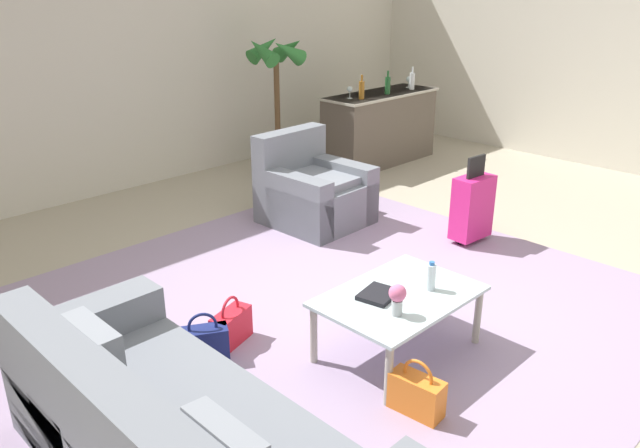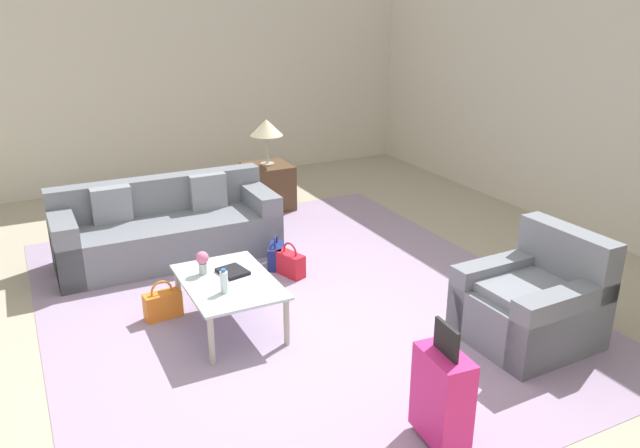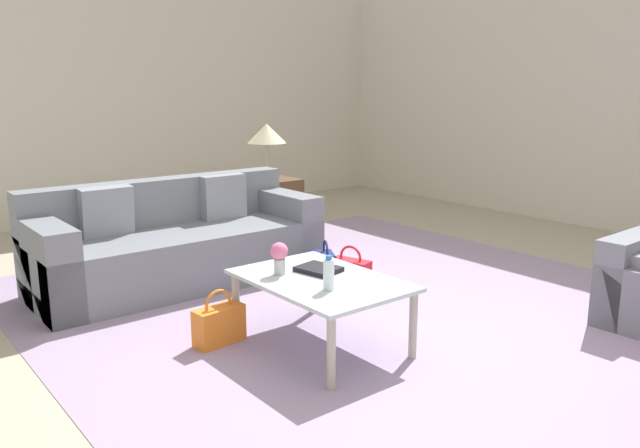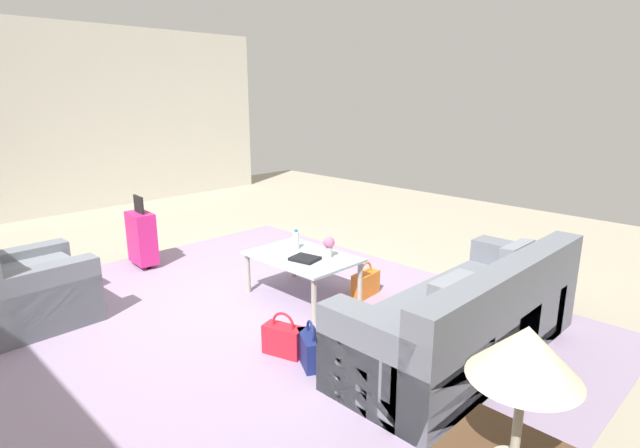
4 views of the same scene
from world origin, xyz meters
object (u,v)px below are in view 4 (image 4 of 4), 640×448
(table_lamp, at_px, (526,356))
(handbag_red, at_px, (283,339))
(flower_vase, at_px, (329,245))
(armchair, at_px, (19,293))
(coffee_table_book, at_px, (305,259))
(couch, at_px, (472,323))
(handbag_navy, at_px, (311,349))
(handbag_orange, at_px, (366,283))
(water_bottle, at_px, (296,240))
(coffee_table, at_px, (302,260))
(suitcase_magenta, at_px, (142,237))

(table_lamp, bearing_deg, handbag_red, -16.50)
(flower_vase, height_order, handbag_red, flower_vase)
(armchair, bearing_deg, coffee_table_book, -124.10)
(couch, distance_m, handbag_navy, 1.25)
(handbag_red, bearing_deg, armchair, 32.54)
(handbag_orange, bearing_deg, flower_vase, 58.28)
(flower_vase, height_order, handbag_navy, flower_vase)
(water_bottle, xyz_separation_m, coffee_table_book, (-0.32, 0.18, -0.08))
(water_bottle, bearing_deg, couch, 180.00)
(armchair, height_order, coffee_table, armchair)
(couch, height_order, table_lamp, table_lamp)
(coffee_table_book, bearing_deg, coffee_table, -45.46)
(coffee_table, bearing_deg, table_lamp, 151.82)
(table_lamp, distance_m, suitcase_magenta, 4.92)
(armchair, relative_size, flower_vase, 4.75)
(coffee_table, height_order, water_bottle, water_bottle)
(coffee_table_book, xyz_separation_m, handbag_navy, (-0.86, 0.76, -0.33))
(handbag_navy, bearing_deg, table_lamp, 160.05)
(armchair, distance_m, handbag_red, 2.40)
(armchair, relative_size, suitcase_magenta, 1.14)
(suitcase_magenta, relative_size, handbag_orange, 2.37)
(coffee_table, distance_m, suitcase_magenta, 2.12)
(couch, bearing_deg, handbag_navy, 49.37)
(couch, distance_m, water_bottle, 2.00)
(couch, xyz_separation_m, coffee_table_book, (1.67, 0.18, 0.16))
(coffee_table, xyz_separation_m, flower_vase, (-0.22, -0.15, 0.18))
(armchair, xyz_separation_m, coffee_table_book, (-1.42, -2.09, 0.15))
(coffee_table_book, xyz_separation_m, table_lamp, (-2.68, 1.42, 0.62))
(handbag_red, bearing_deg, handbag_orange, -77.52)
(couch, distance_m, armchair, 3.83)
(suitcase_magenta, bearing_deg, table_lamp, 170.54)
(couch, distance_m, flower_vase, 1.59)
(couch, height_order, water_bottle, couch)
(handbag_orange, bearing_deg, coffee_table, 48.48)
(handbag_navy, bearing_deg, coffee_table_book, -41.41)
(water_bottle, distance_m, handbag_red, 1.41)
(armchair, distance_m, coffee_table, 2.53)
(water_bottle, xyz_separation_m, suitcase_magenta, (1.80, 0.80, -0.18))
(table_lamp, bearing_deg, couch, -57.71)
(table_lamp, height_order, suitcase_magenta, table_lamp)
(coffee_table_book, bearing_deg, couch, 174.39)
(coffee_table, distance_m, coffee_table_book, 0.16)
(handbag_navy, bearing_deg, armchair, 30.33)
(suitcase_magenta, bearing_deg, coffee_table_book, -163.70)
(coffee_table, distance_m, table_lamp, 3.25)
(armchair, relative_size, handbag_navy, 2.72)
(flower_vase, bearing_deg, water_bottle, 6.79)
(armchair, bearing_deg, handbag_orange, -122.97)
(flower_vase, xyz_separation_m, handbag_red, (-0.50, 1.03, -0.43))
(coffee_table, bearing_deg, flower_vase, -145.71)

